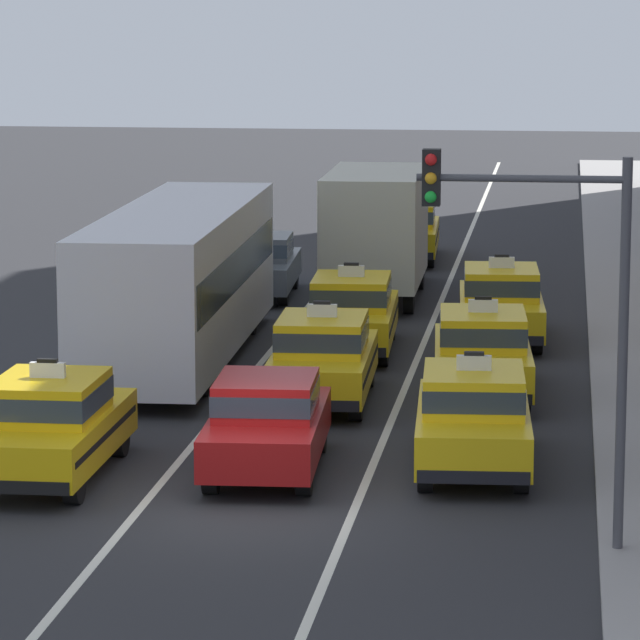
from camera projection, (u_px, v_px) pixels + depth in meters
ground_plane at (245, 513)px, 28.85m from camera, size 160.00×160.00×0.00m
lane_stripe_left_center at (313, 300)px, 48.60m from camera, size 0.14×80.00×0.01m
lane_stripe_center_right at (441, 303)px, 48.20m from camera, size 0.14×80.00×0.01m
taxi_left_nearest at (51, 424)px, 30.76m from camera, size 1.84×4.57×1.96m
bus_left_second at (180, 276)px, 40.25m from camera, size 2.79×11.26×3.22m
sedan_left_third at (260, 263)px, 49.05m from camera, size 1.99×4.39×1.58m
sedan_center_nearest at (267, 421)px, 31.13m from camera, size 1.97×4.38×1.58m
taxi_center_second at (323, 357)px, 36.41m from camera, size 1.96×4.62×1.96m
taxi_center_third at (352, 312)px, 41.47m from camera, size 2.00×4.63×1.96m
box_truck_center_fourth at (378, 228)px, 48.70m from camera, size 2.37×6.99×3.27m
taxi_center_fifth at (406, 230)px, 55.68m from camera, size 2.00×4.63×1.96m
taxi_right_nearest at (473, 416)px, 31.35m from camera, size 2.04×4.65×1.96m
taxi_right_second at (482, 352)px, 36.95m from camera, size 2.10×4.66×1.96m
taxi_right_third at (501, 302)px, 42.78m from camera, size 2.06×4.65×1.96m
traffic_light_pole at (552, 281)px, 26.03m from camera, size 2.87×0.33×5.58m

